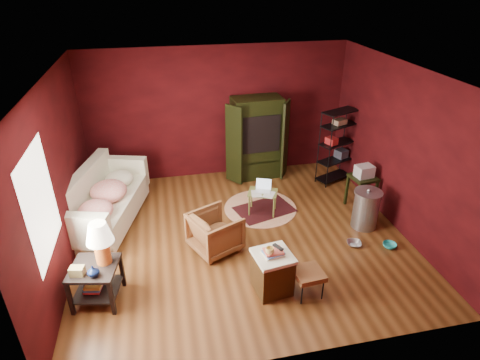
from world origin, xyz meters
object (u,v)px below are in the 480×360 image
object	(u,v)px
side_table	(97,256)
armchair	(215,230)
sofa	(104,207)
tv_armoire	(257,137)
hamper	(272,271)
laptop_desk	(263,194)
wire_shelving	(337,143)

from	to	relation	value
side_table	armchair	bearing A→B (deg)	24.02
sofa	tv_armoire	distance (m)	3.43
side_table	hamper	size ratio (longest dim) A/B	1.68
sofa	hamper	world-z (taller)	sofa
hamper	laptop_desk	world-z (taller)	hamper
sofa	wire_shelving	xyz separation A→B (m)	(4.72, 0.77, 0.50)
side_table	hamper	world-z (taller)	side_table
laptop_desk	wire_shelving	bearing A→B (deg)	48.91
armchair	wire_shelving	size ratio (longest dim) A/B	0.46
wire_shelving	side_table	bearing A→B (deg)	-172.76
armchair	side_table	distance (m)	1.90
hamper	laptop_desk	xyz separation A→B (m)	(0.39, 2.02, 0.08)
laptop_desk	armchair	bearing A→B (deg)	-116.83
side_table	hamper	xyz separation A→B (m)	(2.35, -0.35, -0.40)
sofa	tv_armoire	xyz separation A→B (m)	(3.12, 1.33, 0.55)
sofa	armchair	distance (m)	2.14
armchair	tv_armoire	bearing A→B (deg)	-52.78
armchair	wire_shelving	world-z (taller)	wire_shelving
laptop_desk	hamper	bearing A→B (deg)	-79.28
armchair	hamper	xyz separation A→B (m)	(0.65, -1.10, -0.04)
armchair	side_table	bearing A→B (deg)	89.14
laptop_desk	tv_armoire	bearing A→B (deg)	102.16
hamper	side_table	bearing A→B (deg)	171.63
armchair	hamper	distance (m)	1.28
side_table	wire_shelving	bearing A→B (deg)	29.86
hamper	tv_armoire	distance (m)	3.64
side_table	tv_armoire	size ratio (longest dim) A/B	0.68
side_table	laptop_desk	size ratio (longest dim) A/B	1.85
side_table	wire_shelving	world-z (taller)	wire_shelving
wire_shelving	tv_armoire	bearing A→B (deg)	138.42
sofa	hamper	xyz separation A→B (m)	(2.48, -2.21, -0.04)
sofa	wire_shelving	size ratio (longest dim) A/B	1.20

